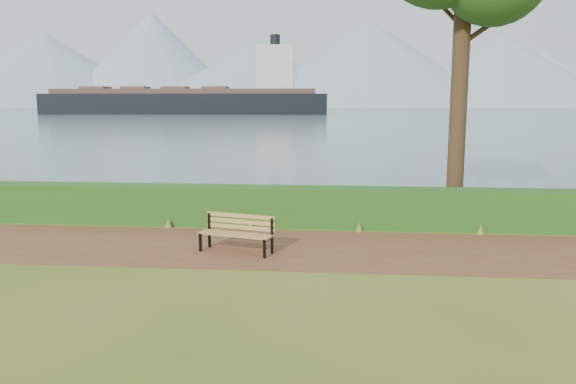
# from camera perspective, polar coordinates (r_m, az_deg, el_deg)

# --- Properties ---
(ground) EXTENTS (140.00, 140.00, 0.00)m
(ground) POSITION_cam_1_polar(r_m,az_deg,el_deg) (11.96, -0.16, -6.12)
(ground) COLOR #435B1A
(ground) RESTS_ON ground
(path) EXTENTS (40.00, 3.40, 0.01)m
(path) POSITION_cam_1_polar(r_m,az_deg,el_deg) (12.25, -0.03, -5.73)
(path) COLOR brown
(path) RESTS_ON ground
(hedge) EXTENTS (32.00, 0.85, 1.00)m
(hedge) POSITION_cam_1_polar(r_m,az_deg,el_deg) (14.38, 0.83, -1.49)
(hedge) COLOR #183E11
(hedge) RESTS_ON ground
(water) EXTENTS (700.00, 510.00, 0.00)m
(water) POSITION_cam_1_polar(r_m,az_deg,el_deg) (271.51, 5.15, 8.39)
(water) COLOR #425D6A
(water) RESTS_ON ground
(mountains) EXTENTS (585.00, 190.00, 70.00)m
(mountains) POSITION_cam_1_polar(r_m,az_deg,el_deg) (418.39, 4.00, 12.43)
(mountains) COLOR #8297AE
(mountains) RESTS_ON ground
(bench) EXTENTS (1.66, 0.89, 0.80)m
(bench) POSITION_cam_1_polar(r_m,az_deg,el_deg) (11.93, -5.15, -3.93)
(bench) COLOR black
(bench) RESTS_ON ground
(cargo_ship) EXTENTS (75.86, 16.95, 22.84)m
(cargo_ship) POSITION_cam_1_polar(r_m,az_deg,el_deg) (154.02, -9.37, 9.07)
(cargo_ship) COLOR black
(cargo_ship) RESTS_ON ground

